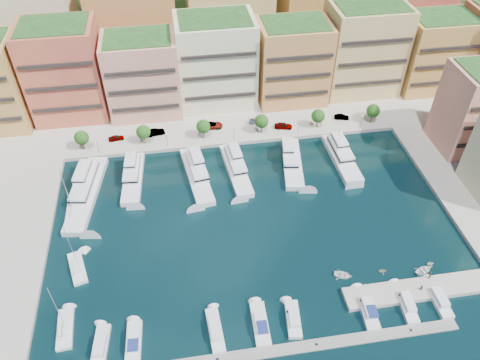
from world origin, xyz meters
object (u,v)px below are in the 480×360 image
Objects in this scene: tree_3 at (262,121)px; car_3 at (258,121)px; lamppost_2 at (234,132)px; lamppost_3 at (299,125)px; lamppost_1 at (167,138)px; sailboat_0 at (65,329)px; yacht_0 at (87,189)px; tree_1 at (143,132)px; cruiser_8 at (406,303)px; cruiser_5 at (293,319)px; car_2 at (212,125)px; cruiser_9 at (438,299)px; tender_2 at (424,270)px; cruiser_3 at (215,331)px; cruiser_4 at (260,324)px; tree_0 at (82,138)px; cruiser_0 at (101,347)px; cruiser_7 at (367,309)px; car_5 at (342,117)px; yacht_1 at (133,176)px; yacht_2 at (196,172)px; tree_2 at (203,126)px; car_0 at (116,138)px; lamppost_4 at (362,119)px; tender_1 at (382,271)px; person_0 at (422,288)px; person_1 at (429,275)px; yacht_5 at (341,155)px; sailboat_2 at (73,211)px; cruiser_1 at (134,342)px; tree_5 at (373,111)px; lamppost_0 at (97,144)px; tender_3 at (430,263)px; car_4 at (283,126)px; yacht_4 at (292,161)px; sailboat_1 at (78,268)px; tree_4 at (318,116)px.

tree_3 reaches higher than car_3.
lamppost_3 is at bearing 0.00° from lamppost_2.
lamppost_3 is at bearing 0.00° from lamppost_1.
yacht_0 is at bearing 88.44° from sailboat_0.
cruiser_8 is (49.40, -58.10, -4.20)m from tree_1.
cruiser_5 is 1.33× the size of car_2.
cruiser_9 is 6.91m from tender_2.
cruiser_4 is at bearing -0.14° from cruiser_3.
cruiser_0 is at bearing -82.56° from tree_0.
car_2 is at bearing 110.13° from cruiser_7.
cruiser_0 is 88.65m from car_5.
tree_1 reaches higher than lamppost_1.
yacht_1 is 0.86× the size of yacht_2.
cruiser_9 is at bearing -30.75° from yacht_0.
lamppost_2 is (-8.00, -2.30, -0.92)m from tree_3.
cruiser_8 is (37.12, 0.00, 0.00)m from cruiser_3.
yacht_2 reaches higher than cruiser_9.
tree_2 is 16.00m from tree_3.
cruiser_0 is at bearing 172.45° from car_0.
cruiser_4 is 1.50× the size of car_2.
lamppost_1 is 1.00× the size of lamppost_4.
person_0 is at bearing -131.82° from tender_1.
cruiser_4 is 35.60m from person_1.
cruiser_3 is (-19.72, -58.10, -4.20)m from tree_3.
yacht_5 is 45.02m from cruiser_9.
yacht_0 reaches higher than lamppost_1.
cruiser_3 is at bearing -168.67° from car_0.
cruiser_4 is 0.69× the size of sailboat_2.
tree_5 is at bearing 41.14° from cruiser_1.
person_0 is (-2.76, 2.17, 1.22)m from cruiser_9.
lamppost_0 is (-76.00, -2.30, -0.92)m from tree_5.
tender_3 is 60.31m from car_3.
cruiser_0 is (-59.21, -44.70, -0.66)m from yacht_5.
yacht_0 reaches higher than car_4.
cruiser_8 is 83.42m from car_0.
yacht_5 is 2.12× the size of cruiser_8.
yacht_0 is 37.03m from sailboat_0.
tree_2 is at bearing -103.33° from car_0.
yacht_4 is 46.20m from cruiser_8.
tree_0 is at bearing 176.71° from lamppost_2.
tree_5 is 3.45× the size of tender_3.
tree_5 reaches higher than lamppost_1.
lamppost_0 is 0.32× the size of sailboat_1.
lamppost_2 is at bearing 26.34° from sailboat_2.
person_1 is at bearing 7.46° from cruiser_4.
cruiser_4 is at bearing -62.19° from yacht_1.
lamppost_3 is at bearing -159.03° from tree_4.
tree_2 is at bearing 180.00° from tree_5.
car_0 is at bearing 164.64° from yacht_5.
cruiser_8 is at bearing 0.16° from cruiser_7.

